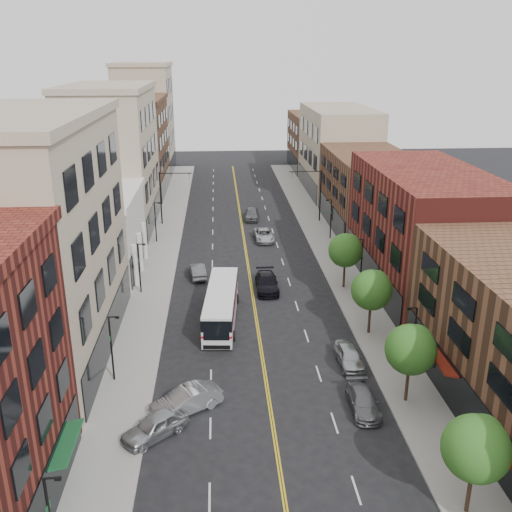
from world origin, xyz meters
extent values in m
plane|color=black|center=(0.00, 0.00, 0.00)|extent=(220.00, 220.00, 0.00)
cube|color=gray|center=(-10.00, 35.00, 0.07)|extent=(4.00, 110.00, 0.15)
cube|color=gray|center=(10.00, 35.00, 0.07)|extent=(4.00, 110.00, 0.15)
cube|color=tan|center=(-17.00, 13.00, 9.00)|extent=(10.00, 22.00, 18.00)
cube|color=silver|center=(-17.00, 31.00, 4.00)|extent=(10.00, 14.00, 8.00)
cube|color=tan|center=(-17.00, 48.00, 9.00)|extent=(10.00, 20.00, 18.00)
cube|color=brown|center=(-17.00, 68.00, 7.50)|extent=(10.00, 20.00, 15.00)
cube|color=tan|center=(-17.00, 86.00, 10.00)|extent=(10.00, 16.00, 20.00)
cube|color=#5E1E18|center=(17.00, 24.00, 6.00)|extent=(10.00, 22.00, 12.00)
cube|color=brown|center=(17.00, 45.00, 5.00)|extent=(10.00, 20.00, 10.00)
cube|color=tan|center=(17.00, 66.00, 7.00)|extent=(10.00, 22.00, 14.00)
cube|color=brown|center=(17.00, 86.00, 5.50)|extent=(10.00, 18.00, 11.00)
cylinder|color=black|center=(9.30, -6.00, 1.40)|extent=(0.22, 0.22, 2.50)
sphere|color=#255E1B|center=(9.30, -6.00, 4.04)|extent=(3.40, 3.40, 3.40)
sphere|color=#255E1B|center=(9.80, -5.60, 4.55)|extent=(2.04, 2.04, 2.04)
cylinder|color=black|center=(9.30, 4.00, 1.40)|extent=(0.22, 0.22, 2.50)
sphere|color=#255E1B|center=(9.30, 4.00, 4.04)|extent=(3.40, 3.40, 3.40)
sphere|color=#255E1B|center=(9.80, 4.40, 4.55)|extent=(2.04, 2.04, 2.04)
cylinder|color=black|center=(9.30, 14.00, 1.40)|extent=(0.22, 0.22, 2.50)
sphere|color=#255E1B|center=(9.30, 14.00, 4.04)|extent=(3.40, 3.40, 3.40)
sphere|color=#255E1B|center=(9.80, 14.40, 4.55)|extent=(2.04, 2.04, 2.04)
cylinder|color=black|center=(9.30, 24.00, 1.40)|extent=(0.22, 0.22, 2.50)
sphere|color=#255E1B|center=(9.30, 24.00, 4.04)|extent=(3.40, 3.40, 3.40)
sphere|color=#255E1B|center=(9.80, 24.40, 4.55)|extent=(2.04, 2.04, 2.04)
cylinder|color=black|center=(-10.65, -8.00, 5.15)|extent=(0.70, 0.10, 0.10)
cube|color=black|center=(-10.40, -8.00, 5.10)|extent=(0.28, 0.14, 0.14)
cube|color=#19592D|center=(-11.00, -8.00, 3.55)|extent=(0.04, 0.55, 0.35)
cylinder|color=black|center=(-11.00, 8.00, 2.65)|extent=(0.14, 0.14, 5.00)
cylinder|color=black|center=(-10.65, 8.00, 5.15)|extent=(0.70, 0.10, 0.10)
cube|color=black|center=(-10.40, 8.00, 5.10)|extent=(0.28, 0.14, 0.14)
cube|color=#19592D|center=(-11.00, 8.00, 3.55)|extent=(0.04, 0.55, 0.35)
cylinder|color=black|center=(-11.00, 24.00, 2.65)|extent=(0.14, 0.14, 5.00)
cylinder|color=black|center=(-10.65, 24.00, 5.15)|extent=(0.70, 0.10, 0.10)
cube|color=black|center=(-10.40, 24.00, 5.10)|extent=(0.28, 0.14, 0.14)
cube|color=#19592D|center=(-11.00, 24.00, 3.55)|extent=(0.04, 0.55, 0.35)
cylinder|color=black|center=(-11.00, 40.00, 2.65)|extent=(0.14, 0.14, 5.00)
cylinder|color=black|center=(-10.65, 40.00, 5.15)|extent=(0.70, 0.10, 0.10)
cube|color=black|center=(-10.40, 40.00, 5.10)|extent=(0.28, 0.14, 0.14)
cube|color=#19592D|center=(-11.00, 40.00, 3.55)|extent=(0.04, 0.55, 0.35)
cylinder|color=black|center=(11.00, 8.00, 2.65)|extent=(0.14, 0.14, 5.00)
cylinder|color=black|center=(10.65, 8.00, 5.15)|extent=(0.70, 0.10, 0.10)
cube|color=black|center=(10.40, 8.00, 5.10)|extent=(0.28, 0.14, 0.14)
cube|color=#19592D|center=(11.00, 8.00, 3.55)|extent=(0.04, 0.55, 0.35)
cylinder|color=black|center=(11.00, 24.00, 2.65)|extent=(0.14, 0.14, 5.00)
cylinder|color=black|center=(10.65, 24.00, 5.15)|extent=(0.70, 0.10, 0.10)
cube|color=black|center=(10.40, 24.00, 5.10)|extent=(0.28, 0.14, 0.14)
cube|color=#19592D|center=(11.00, 24.00, 3.55)|extent=(0.04, 0.55, 0.35)
cylinder|color=black|center=(11.00, 40.00, 2.65)|extent=(0.14, 0.14, 5.00)
cylinder|color=black|center=(10.65, 40.00, 5.15)|extent=(0.70, 0.10, 0.10)
cube|color=black|center=(10.40, 40.00, 5.10)|extent=(0.28, 0.14, 0.14)
cube|color=#19592D|center=(11.00, 40.00, 3.55)|extent=(0.04, 0.55, 0.35)
cylinder|color=black|center=(-11.00, 48.00, 3.75)|extent=(0.18, 0.18, 7.20)
cylinder|color=black|center=(-8.80, 48.00, 7.15)|extent=(4.40, 0.12, 0.12)
imported|color=black|center=(-7.00, 48.00, 6.75)|extent=(0.15, 0.18, 0.90)
cylinder|color=black|center=(11.00, 48.00, 3.75)|extent=(0.18, 0.18, 7.20)
cylinder|color=black|center=(8.80, 48.00, 7.15)|extent=(4.40, 0.12, 0.12)
imported|color=black|center=(7.00, 48.00, 6.75)|extent=(0.15, 0.18, 0.90)
cube|color=silver|center=(-3.11, 17.42, 1.55)|extent=(3.32, 11.45, 2.73)
cube|color=black|center=(-3.11, 17.42, 2.21)|extent=(3.36, 11.49, 0.99)
cube|color=red|center=(-3.11, 17.42, 1.27)|extent=(3.36, 11.49, 0.21)
cube|color=black|center=(-3.56, 11.77, 1.79)|extent=(2.07, 0.22, 1.51)
cylinder|color=black|center=(-4.65, 13.77, 0.45)|extent=(0.33, 0.92, 0.90)
cylinder|color=black|center=(-2.17, 13.57, 0.45)|extent=(0.33, 0.92, 0.90)
cylinder|color=black|center=(-4.06, 21.27, 0.45)|extent=(0.33, 0.92, 0.90)
cylinder|color=black|center=(-1.58, 21.08, 0.45)|extent=(0.33, 0.92, 0.90)
imported|color=#A1A4A8|center=(-7.40, 1.40, 0.75)|extent=(4.50, 4.25, 1.51)
imported|color=#B6BABF|center=(-5.60, 3.96, 0.80)|extent=(5.05, 3.98, 1.61)
imported|color=#57575C|center=(6.16, 3.30, 0.64)|extent=(1.87, 4.43, 1.28)
imported|color=#B0B3B8|center=(6.54, 9.10, 0.74)|extent=(1.85, 4.37, 1.47)
imported|color=#4D4E52|center=(-5.50, 28.00, 0.70)|extent=(2.02, 4.41, 1.40)
imported|color=black|center=(1.50, 24.00, 0.78)|extent=(2.22, 5.40, 1.56)
imported|color=#AFB2B7|center=(2.50, 40.02, 0.71)|extent=(2.58, 5.20, 1.42)
imported|color=#54545A|center=(1.55, 49.72, 0.82)|extent=(2.28, 4.94, 1.64)
camera|label=1|loc=(-3.16, -28.54, 22.57)|focal=40.00mm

